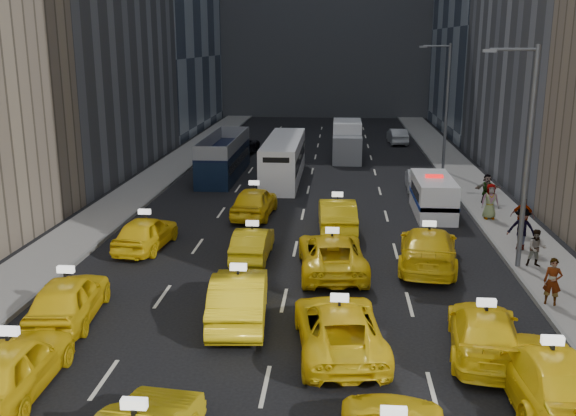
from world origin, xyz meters
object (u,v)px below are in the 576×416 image
Objects in this scene: double_decker at (224,157)px; city_bus at (284,159)px; nypd_van at (433,197)px; pedestrian_0 at (553,282)px; box_truck at (347,141)px.

city_bus is (4.22, -0.71, -0.01)m from double_decker.
nypd_van is 12.76m from pedestrian_0.
city_bus is at bearing 140.90° from nypd_van.
double_decker is 11.39m from box_truck.
pedestrian_0 is (15.42, -21.70, -0.40)m from double_decker.
nypd_van is 0.48× the size of city_bus.
city_bus is 1.66× the size of box_truck.
nypd_van is at bearing -47.28° from city_bus.
pedestrian_0 is (2.39, -12.53, 0.00)m from nypd_van.
box_truck is (-4.48, 16.69, 0.46)m from nypd_van.
pedestrian_0 is (6.87, -29.22, -0.46)m from box_truck.
pedestrian_0 is at bearing -72.87° from box_truck.
nypd_van is 0.54× the size of double_decker.
pedestrian_0 is (11.20, -20.99, -0.39)m from city_bus.
box_truck is 3.92× the size of pedestrian_0.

